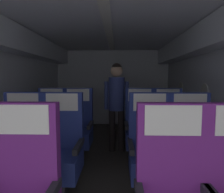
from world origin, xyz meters
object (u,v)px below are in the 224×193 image
at_px(seat_b_left_aisle, 61,151).
at_px(seat_c_right_aisle, 169,129).
at_px(seat_b_right_window, 150,152).
at_px(seat_c_left_aisle, 77,129).
at_px(seat_b_left_window, 21,150).
at_px(seat_b_right_aisle, 192,152).
at_px(flight_attendant, 117,98).
at_px(seat_c_left_window, 51,128).
at_px(seat_c_right_window, 140,129).

distance_m(seat_b_left_aisle, seat_c_right_aisle, 1.76).
bearing_deg(seat_c_right_aisle, seat_b_right_window, -114.85).
distance_m(seat_c_left_aisle, seat_c_right_aisle, 1.47).
height_order(seat_b_left_window, seat_c_right_aisle, same).
bearing_deg(seat_c_right_aisle, seat_b_right_aisle, -89.74).
bearing_deg(seat_b_left_aisle, seat_b_left_window, 176.65).
relative_size(seat_c_left_aisle, seat_c_right_aisle, 1.00).
distance_m(seat_c_left_aisle, flight_attendant, 0.86).
height_order(seat_b_right_window, seat_c_left_aisle, same).
bearing_deg(seat_c_right_aisle, seat_c_left_window, 179.62).
bearing_deg(seat_c_left_window, seat_c_left_aisle, -3.36).
relative_size(seat_b_left_aisle, seat_b_right_window, 1.00).
relative_size(seat_b_right_aisle, seat_c_right_aisle, 1.00).
bearing_deg(seat_b_right_aisle, seat_c_right_window, 115.49).
bearing_deg(seat_c_right_aisle, seat_b_left_aisle, -145.75).
distance_m(seat_b_left_window, seat_c_right_aisle, 2.16).
xyz_separation_m(seat_b_right_aisle, seat_c_left_window, (-1.92, 1.00, 0.00)).
bearing_deg(seat_b_left_window, seat_b_right_window, -0.44).
xyz_separation_m(seat_b_right_window, flight_attendant, (-0.39, 1.30, 0.47)).
height_order(seat_b_right_aisle, seat_c_left_aisle, same).
distance_m(seat_b_right_aisle, seat_c_right_window, 1.08).
height_order(seat_b_left_aisle, seat_b_right_window, same).
relative_size(seat_b_left_aisle, seat_c_left_aisle, 1.00).
relative_size(seat_b_left_aisle, seat_c_left_window, 1.00).
xyz_separation_m(seat_b_left_window, seat_b_left_aisle, (0.47, -0.03, 0.00)).
xyz_separation_m(seat_b_right_aisle, seat_b_right_window, (-0.46, 0.01, 0.00)).
height_order(seat_b_left_window, seat_b_right_window, same).
bearing_deg(seat_c_right_aisle, seat_c_left_aisle, -179.47).
relative_size(seat_b_right_window, seat_c_left_aisle, 1.00).
distance_m(seat_b_left_window, flight_attendant, 1.76).
bearing_deg(seat_b_left_aisle, seat_b_right_window, 0.92).
xyz_separation_m(seat_c_right_aisle, flight_attendant, (-0.84, 0.33, 0.47)).
bearing_deg(seat_c_right_aisle, flight_attendant, 158.72).
distance_m(seat_b_right_window, flight_attendant, 1.44).
distance_m(seat_c_left_window, flight_attendant, 1.22).
xyz_separation_m(seat_b_right_aisle, seat_c_left_aisle, (-1.47, 0.97, 0.00)).
xyz_separation_m(seat_b_right_window, seat_c_right_aisle, (0.45, 0.98, 0.00)).
xyz_separation_m(seat_c_left_window, flight_attendant, (1.08, 0.31, 0.47)).
xyz_separation_m(seat_b_right_window, seat_c_left_window, (-1.46, 0.99, 0.00)).
height_order(seat_b_right_aisle, seat_c_right_aisle, same).
xyz_separation_m(seat_b_right_window, seat_c_left_aisle, (-1.01, 0.96, 0.00)).
xyz_separation_m(seat_c_right_aisle, seat_c_right_window, (-0.46, -0.01, 0.00)).
relative_size(seat_b_right_aisle, seat_c_left_window, 1.00).
xyz_separation_m(seat_c_left_window, seat_c_left_aisle, (0.45, -0.03, 0.00)).
xyz_separation_m(seat_b_left_aisle, seat_c_right_window, (1.00, 0.98, 0.00)).
distance_m(seat_b_right_window, seat_c_right_aisle, 1.08).
height_order(seat_c_right_window, flight_attendant, flight_attendant).
height_order(seat_b_left_aisle, seat_c_left_aisle, same).
bearing_deg(seat_c_left_aisle, seat_b_left_window, -115.77).
bearing_deg(seat_b_left_aisle, seat_c_right_aisle, 34.25).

